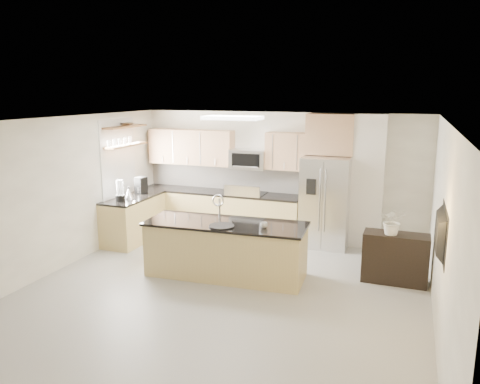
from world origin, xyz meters
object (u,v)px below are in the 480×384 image
at_px(kettle, 129,194).
at_px(coffee_maker, 141,186).
at_px(refrigerator, 326,202).
at_px(platter, 222,226).
at_px(island, 226,249).
at_px(blender, 120,192).
at_px(flower_vase, 394,214).
at_px(cup, 264,225).
at_px(range, 247,214).
at_px(microwave, 249,159).
at_px(television, 436,232).
at_px(bowl, 127,123).
at_px(credenza, 395,258).

relative_size(kettle, coffee_maker, 0.72).
distance_m(refrigerator, platter, 2.67).
xyz_separation_m(refrigerator, island, (-1.26, -2.12, -0.43)).
bearing_deg(blender, flower_vase, -0.79).
distance_m(refrigerator, blender, 4.01).
bearing_deg(cup, island, 173.71).
relative_size(range, island, 0.42).
bearing_deg(island, microwave, 96.66).
bearing_deg(television, microwave, 47.25).
bearing_deg(platter, flower_vase, 18.56).
relative_size(microwave, television, 0.71).
bearing_deg(bowl, blender, -74.41).
xyz_separation_m(island, flower_vase, (2.57, 0.61, 0.68)).
bearing_deg(blender, range, 35.69).
bearing_deg(kettle, coffee_maker, 97.08).
xyz_separation_m(range, television, (3.51, -3.12, 0.88)).
xyz_separation_m(cup, bowl, (-3.33, 1.38, 1.42)).
distance_m(platter, bowl, 3.42).
relative_size(cup, coffee_maker, 0.33).
xyz_separation_m(flower_vase, television, (0.54, -1.56, 0.21)).
xyz_separation_m(microwave, flower_vase, (2.97, -1.68, -0.49)).
bearing_deg(cup, platter, -165.03).
relative_size(cup, bowl, 0.33).
relative_size(range, refrigerator, 0.64).
bearing_deg(coffee_maker, refrigerator, 10.07).
height_order(microwave, refrigerator, microwave).
distance_m(refrigerator, coffee_maker, 3.82).
bearing_deg(platter, range, 100.07).
height_order(cup, flower_vase, flower_vase).
height_order(refrigerator, credenza, refrigerator).
bearing_deg(credenza, refrigerator, 134.20).
height_order(range, refrigerator, refrigerator).
distance_m(microwave, kettle, 2.53).
distance_m(credenza, kettle, 5.11).
relative_size(cup, television, 0.11).
distance_m(refrigerator, bowl, 4.26).
relative_size(coffee_maker, television, 0.32).
xyz_separation_m(refrigerator, flower_vase, (1.31, -1.51, 0.25)).
height_order(platter, coffee_maker, coffee_maker).
xyz_separation_m(credenza, flower_vase, (-0.07, -0.06, 0.73)).
xyz_separation_m(credenza, blender, (-5.12, 0.01, 0.70)).
relative_size(platter, television, 0.38).
relative_size(microwave, coffee_maker, 2.22).
relative_size(platter, kettle, 1.64).
bearing_deg(kettle, credenza, -2.48).
bearing_deg(credenza, television, -73.48).
bearing_deg(bowl, platter, -30.08).
xyz_separation_m(platter, coffee_maker, (-2.52, 1.70, 0.16)).
bearing_deg(blender, kettle, 76.83).
bearing_deg(platter, refrigerator, 62.54).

